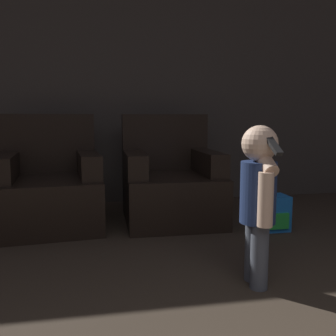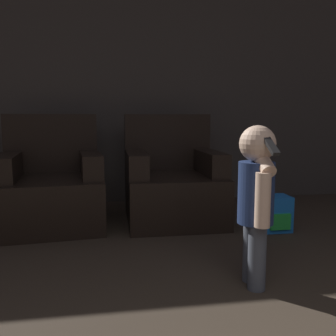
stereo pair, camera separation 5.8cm
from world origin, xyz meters
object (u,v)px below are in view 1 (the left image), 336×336
Objects in this scene: armchair_right at (170,184)px; toy_backpack at (273,213)px; armchair_left at (49,188)px; person_toddler at (259,193)px.

toy_backpack is (0.75, -0.50, -0.18)m from armchair_right.
person_toddler is (1.24, -1.43, 0.19)m from armchair_left.
toy_backpack is at bearing -33.11° from armchair_right.
armchair_left is at bearing -132.73° from person_toddler.
armchair_right is at bearing -5.56° from armchair_left.
armchair_right is 1.09× the size of person_toddler.
armchair_right is (1.04, 0.00, 0.00)m from armchair_left.
toy_backpack is at bearing -21.20° from armchair_left.
person_toddler is 3.03× the size of toy_backpack.
armchair_right is 3.30× the size of toy_backpack.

